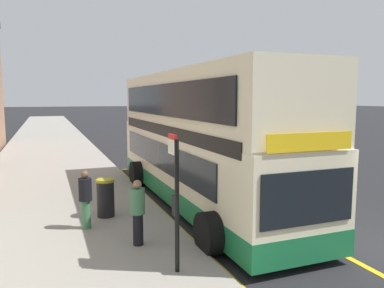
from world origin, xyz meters
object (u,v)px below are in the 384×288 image
object	(u,v)px
bus_stop_sign	(176,192)
pedestrian_further_back	(138,210)
parked_car_grey_across	(210,141)
pedestrian_waiting_near_sign	(85,198)
double_decker_bus	(198,143)
litter_bin	(106,198)
parked_car_silver_ahead	(205,133)

from	to	relation	value
bus_stop_sign	pedestrian_further_back	xyz separation A→B (m)	(-0.40, 1.55, -0.76)
parked_car_grey_across	pedestrian_waiting_near_sign	size ratio (longest dim) A/B	2.72
double_decker_bus	pedestrian_further_back	bearing A→B (deg)	-130.88
double_decker_bus	pedestrian_waiting_near_sign	distance (m)	4.37
parked_car_grey_across	double_decker_bus	bearing A→B (deg)	-117.14
litter_bin	pedestrian_waiting_near_sign	bearing A→B (deg)	-127.09
double_decker_bus	litter_bin	xyz separation A→B (m)	(-3.24, -0.86, -1.37)
pedestrian_waiting_near_sign	double_decker_bus	bearing A→B (deg)	23.66
parked_car_silver_ahead	pedestrian_further_back	world-z (taller)	pedestrian_further_back
double_decker_bus	litter_bin	bearing A→B (deg)	-165.18
parked_car_silver_ahead	litter_bin	size ratio (longest dim) A/B	3.81
pedestrian_further_back	pedestrian_waiting_near_sign	bearing A→B (deg)	122.45
double_decker_bus	pedestrian_waiting_near_sign	xyz separation A→B (m)	(-3.88, -1.70, -1.09)
parked_car_grey_across	pedestrian_further_back	world-z (taller)	pedestrian_further_back
litter_bin	double_decker_bus	bearing A→B (deg)	14.82
double_decker_bus	parked_car_silver_ahead	distance (m)	17.15
double_decker_bus	parked_car_silver_ahead	bearing A→B (deg)	65.96
pedestrian_waiting_near_sign	litter_bin	distance (m)	1.09
parked_car_grey_across	pedestrian_further_back	size ratio (longest dim) A/B	2.71
pedestrian_further_back	bus_stop_sign	bearing A→B (deg)	-75.39
parked_car_silver_ahead	pedestrian_further_back	bearing A→B (deg)	-119.85
bus_stop_sign	parked_car_grey_across	bearing A→B (deg)	63.78
pedestrian_further_back	litter_bin	size ratio (longest dim) A/B	1.41
pedestrian_further_back	double_decker_bus	bearing A→B (deg)	49.12
pedestrian_further_back	parked_car_grey_across	bearing A→B (deg)	60.05
pedestrian_further_back	litter_bin	world-z (taller)	pedestrian_further_back
bus_stop_sign	litter_bin	distance (m)	4.20
double_decker_bus	pedestrian_further_back	xyz separation A→B (m)	(-2.86, -3.30, -1.09)
double_decker_bus	parked_car_silver_ahead	size ratio (longest dim) A/B	2.75
litter_bin	parked_car_silver_ahead	bearing A→B (deg)	58.22
parked_car_grey_across	pedestrian_further_back	xyz separation A→B (m)	(-8.05, -13.97, 0.17)
pedestrian_further_back	litter_bin	xyz separation A→B (m)	(-0.38, 2.44, -0.28)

